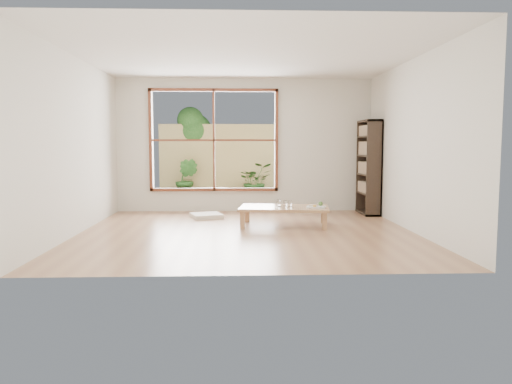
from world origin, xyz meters
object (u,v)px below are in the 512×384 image
at_px(low_table, 284,209).
at_px(garden_bench, 203,191).
at_px(bookshelf, 369,167).
at_px(food_tray, 317,206).

distance_m(low_table, garden_bench, 3.23).
height_order(bookshelf, food_tray, bookshelf).
relative_size(low_table, garden_bench, 1.35).
bearing_deg(low_table, garden_bench, 125.74).
relative_size(low_table, food_tray, 4.39).
bearing_deg(low_table, food_tray, -6.21).
xyz_separation_m(low_table, food_tray, (0.51, -0.13, 0.06)).
height_order(low_table, food_tray, food_tray).
bearing_deg(bookshelf, low_table, -142.51).
bearing_deg(garden_bench, bookshelf, -41.30).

